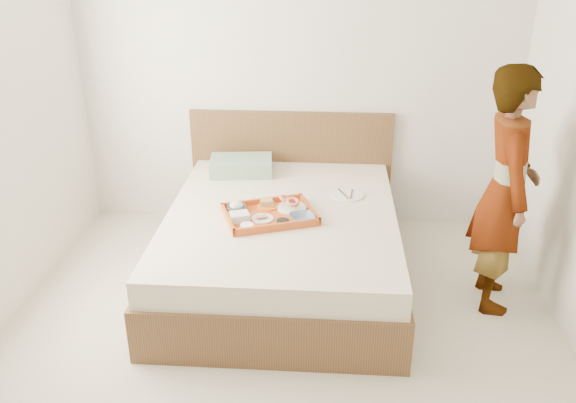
# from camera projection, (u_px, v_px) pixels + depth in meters

# --- Properties ---
(ground) EXTENTS (3.50, 4.00, 0.01)m
(ground) POSITION_uv_depth(u_px,v_px,m) (276.00, 371.00, 3.42)
(ground) COLOR beige
(ground) RESTS_ON ground
(wall_back) EXTENTS (3.50, 0.01, 2.60)m
(wall_back) POSITION_uv_depth(u_px,v_px,m) (298.00, 68.00, 4.69)
(wall_back) COLOR silver
(wall_back) RESTS_ON ground
(bed) EXTENTS (1.65, 2.00, 0.53)m
(bed) POSITION_uv_depth(u_px,v_px,m) (282.00, 245.00, 4.22)
(bed) COLOR brown
(bed) RESTS_ON ground
(headboard) EXTENTS (1.65, 0.06, 0.95)m
(headboard) POSITION_uv_depth(u_px,v_px,m) (291.00, 167.00, 5.01)
(headboard) COLOR brown
(headboard) RESTS_ON ground
(pillow) EXTENTS (0.51, 0.38, 0.12)m
(pillow) POSITION_uv_depth(u_px,v_px,m) (241.00, 166.00, 4.73)
(pillow) COLOR gray
(pillow) RESTS_ON bed
(tray) EXTENTS (0.70, 0.60, 0.05)m
(tray) POSITION_uv_depth(u_px,v_px,m) (270.00, 214.00, 4.00)
(tray) COLOR #C8581E
(tray) RESTS_ON bed
(prawn_plate) EXTENTS (0.26, 0.26, 0.01)m
(prawn_plate) POSITION_uv_depth(u_px,v_px,m) (292.00, 208.00, 4.11)
(prawn_plate) COLOR white
(prawn_plate) RESTS_ON tray
(navy_bowl_big) EXTENTS (0.21, 0.21, 0.04)m
(navy_bowl_big) POSITION_uv_depth(u_px,v_px,m) (302.00, 218.00, 3.93)
(navy_bowl_big) COLOR #1A284B
(navy_bowl_big) RESTS_ON tray
(sauce_dish) EXTENTS (0.11, 0.11, 0.03)m
(sauce_dish) POSITION_uv_depth(u_px,v_px,m) (283.00, 222.00, 3.88)
(sauce_dish) COLOR black
(sauce_dish) RESTS_ON tray
(meat_plate) EXTENTS (0.19, 0.19, 0.01)m
(meat_plate) POSITION_uv_depth(u_px,v_px,m) (263.00, 219.00, 3.95)
(meat_plate) COLOR white
(meat_plate) RESTS_ON tray
(bread_plate) EXTENTS (0.18, 0.18, 0.01)m
(bread_plate) POSITION_uv_depth(u_px,v_px,m) (268.00, 206.00, 4.13)
(bread_plate) COLOR orange
(bread_plate) RESTS_ON tray
(salad_bowl) EXTENTS (0.17, 0.17, 0.04)m
(salad_bowl) POSITION_uv_depth(u_px,v_px,m) (236.00, 208.00, 4.06)
(salad_bowl) COLOR #1A284B
(salad_bowl) RESTS_ON tray
(plastic_tub) EXTENTS (0.15, 0.14, 0.05)m
(plastic_tub) POSITION_uv_depth(u_px,v_px,m) (240.00, 217.00, 3.93)
(plastic_tub) COLOR silver
(plastic_tub) RESTS_ON tray
(cheese_round) EXTENTS (0.11, 0.11, 0.03)m
(cheese_round) POSITION_uv_depth(u_px,v_px,m) (247.00, 226.00, 3.83)
(cheese_round) COLOR white
(cheese_round) RESTS_ON tray
(dinner_plate) EXTENTS (0.25, 0.25, 0.01)m
(dinner_plate) POSITION_uv_depth(u_px,v_px,m) (347.00, 195.00, 4.34)
(dinner_plate) COLOR white
(dinner_plate) RESTS_ON bed
(person) EXTENTS (0.42, 0.61, 1.59)m
(person) POSITION_uv_depth(u_px,v_px,m) (505.00, 191.00, 3.75)
(person) COLOR silver
(person) RESTS_ON ground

